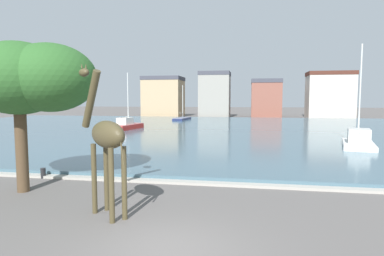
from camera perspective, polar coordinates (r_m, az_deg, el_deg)
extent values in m
plane|color=#605B59|center=(8.99, -4.43, -20.59)|extent=(300.00, 300.00, 0.00)
cube|color=#476675|center=(40.38, 7.02, -0.28)|extent=(90.50, 50.83, 0.28)
cube|color=#ADA89E|center=(15.12, 1.92, -9.60)|extent=(90.50, 0.50, 0.12)
cylinder|color=#4C4228|center=(11.70, -16.68, -8.47)|extent=(0.17, 0.17, 2.39)
cylinder|color=#4C4228|center=(11.89, -14.70, -8.20)|extent=(0.17, 0.17, 2.39)
cylinder|color=#4C4228|center=(10.65, -13.86, -9.73)|extent=(0.17, 0.17, 2.39)
cylinder|color=#4C4228|center=(10.87, -11.73, -9.39)|extent=(0.17, 0.17, 2.39)
ellipsoid|color=#4C4228|center=(11.01, -14.48, -1.12)|extent=(1.89, 1.68, 0.91)
cylinder|color=#4C4228|center=(11.98, -17.19, 4.78)|extent=(1.15, 0.97, 2.04)
ellipsoid|color=#4C4228|center=(12.48, -18.31, 9.16)|extent=(0.63, 0.59, 0.30)
cone|color=#4C4228|center=(12.47, -18.66, 10.26)|extent=(0.07, 0.07, 0.17)
cone|color=#4C4228|center=(12.53, -18.01, 10.25)|extent=(0.07, 0.07, 0.17)
cylinder|color=#4C4228|center=(10.29, -12.15, -3.64)|extent=(0.24, 0.20, 0.97)
cube|color=navy|center=(56.71, -1.74, 1.45)|extent=(2.23, 5.89, 0.61)
ellipsoid|color=navy|center=(59.34, -0.99, 1.62)|extent=(1.74, 2.14, 0.58)
cube|color=slate|center=(56.69, -1.74, 1.79)|extent=(2.19, 5.77, 0.06)
cylinder|color=silver|center=(57.02, -1.63, 4.63)|extent=(0.12, 0.12, 5.68)
cylinder|color=silver|center=(56.10, -1.91, 2.64)|extent=(0.25, 2.02, 0.08)
cube|color=red|center=(40.09, -11.30, 0.00)|extent=(2.74, 5.27, 0.82)
ellipsoid|color=red|center=(42.14, -9.63, 0.28)|extent=(2.00, 2.02, 0.78)
cube|color=#C7716E|center=(40.05, -11.31, 0.63)|extent=(2.69, 5.17, 0.06)
cube|color=silver|center=(39.70, -11.60, 1.21)|extent=(1.62, 1.96, 0.79)
cylinder|color=silver|center=(40.26, -11.11, 5.04)|extent=(0.12, 0.12, 6.22)
cylinder|color=silver|center=(39.57, -11.71, 1.84)|extent=(0.38, 1.74, 0.08)
cube|color=white|center=(27.77, 26.96, -2.91)|extent=(3.30, 5.64, 0.59)
ellipsoid|color=white|center=(30.26, 26.67, -2.29)|extent=(2.29, 2.25, 0.56)
cube|color=silver|center=(27.73, 26.99, -2.25)|extent=(3.23, 5.53, 0.06)
cube|color=silver|center=(27.28, 27.09, -1.21)|extent=(1.88, 2.15, 1.03)
cylinder|color=silver|center=(27.94, 27.25, 5.36)|extent=(0.12, 0.12, 7.42)
cylinder|color=silver|center=(27.12, 27.13, -0.56)|extent=(0.51, 1.82, 0.08)
cylinder|color=brown|center=(15.41, -27.56, -3.48)|extent=(0.48, 0.48, 3.51)
ellipsoid|color=#2D6028|center=(15.29, -28.02, 7.66)|extent=(3.98, 3.98, 2.98)
ellipsoid|color=#2D6028|center=(14.82, -23.46, 8.03)|extent=(3.76, 3.76, 2.82)
ellipsoid|color=#2D6028|center=(15.89, -30.35, 7.38)|extent=(3.00, 3.00, 2.25)
cylinder|color=#232326|center=(17.84, -24.52, -7.16)|extent=(0.24, 0.24, 0.50)
cube|color=tan|center=(72.58, -4.97, 5.12)|extent=(8.16, 7.38, 7.93)
cube|color=#42424C|center=(72.72, -5.00, 8.56)|extent=(8.33, 7.52, 0.80)
cube|color=gray|center=(69.67, 4.00, 5.48)|extent=(6.29, 6.25, 8.76)
cube|color=#42424C|center=(69.87, 4.02, 9.40)|extent=(6.41, 6.37, 0.80)
cube|color=#8E5142|center=(71.41, 12.75, 4.72)|extent=(6.08, 7.70, 7.19)
cube|color=#42424C|center=(71.51, 12.81, 7.92)|extent=(6.20, 7.85, 0.80)
cube|color=beige|center=(73.28, 22.88, 5.03)|extent=(8.98, 5.57, 8.66)
cube|color=#51281E|center=(73.46, 23.00, 8.72)|extent=(9.16, 5.68, 0.80)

